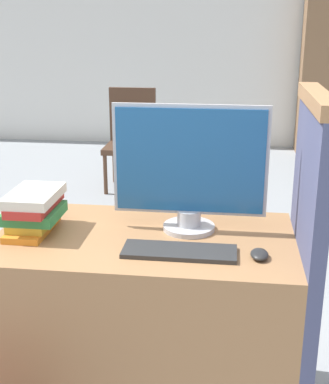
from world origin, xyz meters
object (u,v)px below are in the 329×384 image
at_px(monitor, 190,169).
at_px(keyboard, 179,251).
at_px(book_stack, 34,210).
at_px(far_chair, 131,135).
at_px(mouse, 259,254).

height_order(monitor, keyboard, monitor).
xyz_separation_m(book_stack, far_chair, (-0.20, 3.01, -0.35)).
bearing_deg(book_stack, far_chair, 93.74).
distance_m(monitor, far_chair, 3.06).
bearing_deg(mouse, monitor, 138.78).
bearing_deg(mouse, book_stack, 171.06).
bearing_deg(keyboard, far_chair, 103.81).
relative_size(monitor, keyboard, 1.46).
bearing_deg(book_stack, keyboard, -12.94).
distance_m(book_stack, far_chair, 3.04).
height_order(book_stack, far_chair, same).
height_order(monitor, mouse, monitor).
bearing_deg(far_chair, keyboard, -41.09).
distance_m(keyboard, far_chair, 3.25).
xyz_separation_m(keyboard, far_chair, (-0.77, 3.14, -0.27)).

